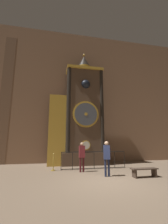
# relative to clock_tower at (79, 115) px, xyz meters

# --- Properties ---
(ground_plane) EXTENTS (28.00, 28.00, 0.00)m
(ground_plane) POSITION_rel_clock_tower_xyz_m (0.46, -5.23, -3.91)
(ground_plane) COLOR #75604C
(cathedral_back_wall) EXTENTS (24.00, 0.32, 12.36)m
(cathedral_back_wall) POSITION_rel_clock_tower_xyz_m (0.37, 1.35, 2.26)
(cathedral_back_wall) COLOR #846047
(cathedral_back_wall) RESTS_ON ground_plane
(clock_tower) EXTENTS (4.61, 1.81, 9.53)m
(clock_tower) POSITION_rel_clock_tower_xyz_m (0.00, 0.00, 0.00)
(clock_tower) COLOR brown
(clock_tower) RESTS_ON ground_plane
(railing_fence) EXTENTS (4.34, 0.05, 1.12)m
(railing_fence) POSITION_rel_clock_tower_xyz_m (0.65, -2.08, -3.29)
(railing_fence) COLOR black
(railing_fence) RESTS_ON ground_plane
(visitor_near) EXTENTS (0.34, 0.23, 1.72)m
(visitor_near) POSITION_rel_clock_tower_xyz_m (-0.31, -2.83, -2.88)
(visitor_near) COLOR #461518
(visitor_near) RESTS_ON ground_plane
(visitor_far) EXTENTS (0.39, 0.31, 1.79)m
(visitor_far) POSITION_rel_clock_tower_xyz_m (0.77, -4.21, -2.83)
(visitor_far) COLOR #1B213A
(visitor_far) RESTS_ON ground_plane
(stanchion_post) EXTENTS (0.28, 0.28, 1.03)m
(stanchion_post) POSITION_rel_clock_tower_xyz_m (-1.98, -2.06, -3.58)
(stanchion_post) COLOR #B28E33
(stanchion_post) RESTS_ON ground_plane
(visitor_bench) EXTENTS (1.38, 0.40, 0.44)m
(visitor_bench) POSITION_rel_clock_tower_xyz_m (2.56, -4.74, -3.60)
(visitor_bench) COLOR #423328
(visitor_bench) RESTS_ON ground_plane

